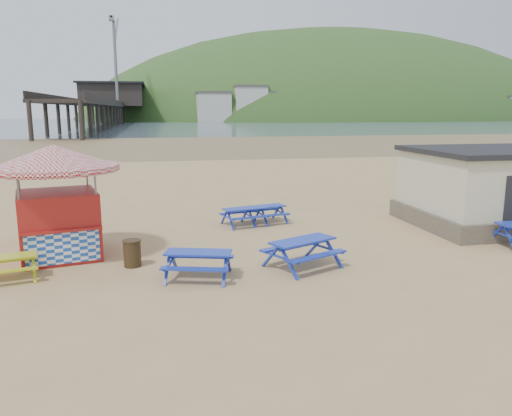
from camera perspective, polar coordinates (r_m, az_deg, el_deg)
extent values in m
plane|color=tan|center=(17.74, 0.40, -4.12)|extent=(400.00, 400.00, 0.00)
plane|color=olive|center=(71.97, -8.80, 7.32)|extent=(400.00, 400.00, 0.00)
plane|color=#485A66|center=(186.83, -10.64, 9.55)|extent=(400.00, 400.00, 0.00)
cube|color=#17469C|center=(20.84, 0.99, 0.18)|extent=(1.85, 1.09, 0.05)
cube|color=#17469C|center=(21.40, 0.28, -0.27)|extent=(1.74, 0.67, 0.05)
cube|color=#17469C|center=(20.39, 1.72, -0.84)|extent=(1.74, 0.67, 0.05)
cube|color=#17469C|center=(20.41, -1.33, -0.06)|extent=(1.84, 1.05, 0.05)
cube|color=#17469C|center=(20.98, -1.95, -0.50)|extent=(1.75, 0.62, 0.05)
cube|color=#17469C|center=(19.94, -0.67, -1.11)|extent=(1.75, 0.62, 0.05)
cube|color=#17469C|center=(22.54, 19.57, 0.37)|extent=(1.80, 0.87, 0.05)
cube|color=#17469C|center=(23.04, 18.65, -0.04)|extent=(1.75, 0.44, 0.05)
cube|color=#17469C|center=(22.15, 20.43, -0.59)|extent=(1.75, 0.44, 0.05)
cube|color=#17469C|center=(14.11, -6.63, -5.07)|extent=(1.97, 1.20, 0.05)
cube|color=#17469C|center=(14.77, -6.15, -5.47)|extent=(1.85, 0.76, 0.05)
cube|color=#17469C|center=(13.62, -7.10, -6.94)|extent=(1.85, 0.76, 0.05)
cube|color=#17469C|center=(15.00, 5.37, -3.73)|extent=(2.20, 1.60, 0.06)
cube|color=#17469C|center=(15.58, 3.65, -4.35)|extent=(1.98, 1.13, 0.06)
cube|color=#17469C|center=(14.61, 7.15, -5.48)|extent=(1.98, 1.13, 0.06)
cube|color=#97C216|center=(15.52, -26.80, -5.03)|extent=(1.74, 1.00, 0.05)
cube|color=#97C216|center=(16.12, -26.67, -5.40)|extent=(1.65, 0.60, 0.05)
cube|color=#97C216|center=(15.07, -26.76, -6.51)|extent=(1.65, 0.60, 0.05)
cube|color=maroon|center=(17.15, -21.60, -1.78)|extent=(2.82, 2.82, 2.13)
cube|color=maroon|center=(15.95, -21.33, -2.50)|extent=(2.30, 0.64, 0.09)
cube|color=#194CB2|center=(16.11, -21.20, -4.31)|extent=(2.08, 0.53, 0.96)
cone|color=silver|center=(16.83, -22.13, 5.48)|extent=(4.87, 4.87, 0.75)
cylinder|color=silver|center=(16.87, -22.03, 4.23)|extent=(4.74, 4.74, 0.19)
cylinder|color=#362414|center=(15.60, -13.96, -5.09)|extent=(0.52, 0.52, 0.79)
cylinder|color=#362414|center=(15.50, -14.03, -3.65)|extent=(0.56, 0.56, 0.04)
cube|color=#665B4C|center=(23.04, 26.31, -0.82)|extent=(7.40, 5.40, 0.70)
cube|color=#BAB49B|center=(22.81, 26.63, 2.87)|extent=(7.00, 5.00, 2.30)
cube|color=black|center=(22.69, 26.89, 5.86)|extent=(7.30, 5.30, 0.20)
cube|color=black|center=(192.28, -16.21, 11.13)|extent=(9.00, 220.00, 0.60)
cube|color=black|center=(203.32, -16.03, 12.25)|extent=(22.00, 30.00, 8.00)
cube|color=black|center=(203.48, -16.10, 13.46)|extent=(24.00, 32.00, 0.60)
cylinder|color=slate|center=(181.74, -15.75, 15.60)|extent=(1.00, 1.00, 28.00)
cube|color=slate|center=(197.12, -15.67, 19.04)|extent=(0.60, 25.63, 12.38)
ellipsoid|color=#2D4C1E|center=(264.28, 9.25, 7.84)|extent=(264.00, 144.00, 108.00)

